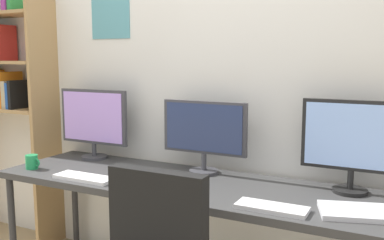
{
  "coord_description": "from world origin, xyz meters",
  "views": [
    {
      "loc": [
        1.11,
        -1.52,
        1.44
      ],
      "look_at": [
        0.0,
        0.65,
        1.09
      ],
      "focal_mm": 40.54,
      "sensor_mm": 36.0,
      "label": 1
    }
  ],
  "objects_px": {
    "desk": "(188,190)",
    "monitor_left": "(94,120)",
    "computer_mouse": "(195,189)",
    "coffee_mug": "(32,162)",
    "bookshelf": "(0,68)",
    "keyboard_left": "(85,178)",
    "laptop_closed": "(356,212)",
    "keyboard_right": "(272,208)",
    "monitor_right": "(353,141)",
    "monitor_center": "(204,132)"
  },
  "relations": [
    {
      "from": "keyboard_right",
      "to": "laptop_closed",
      "type": "bearing_deg",
      "value": 17.72
    },
    {
      "from": "computer_mouse",
      "to": "laptop_closed",
      "type": "distance_m",
      "value": 0.8
    },
    {
      "from": "desk",
      "to": "bookshelf",
      "type": "relative_size",
      "value": 1.13
    },
    {
      "from": "desk",
      "to": "computer_mouse",
      "type": "distance_m",
      "value": 0.21
    },
    {
      "from": "coffee_mug",
      "to": "keyboard_left",
      "type": "bearing_deg",
      "value": -4.49
    },
    {
      "from": "monitor_left",
      "to": "computer_mouse",
      "type": "distance_m",
      "value": 1.07
    },
    {
      "from": "monitor_center",
      "to": "computer_mouse",
      "type": "height_order",
      "value": "monitor_center"
    },
    {
      "from": "monitor_left",
      "to": "keyboard_left",
      "type": "relative_size",
      "value": 1.44
    },
    {
      "from": "monitor_center",
      "to": "desk",
      "type": "bearing_deg",
      "value": -90.0
    },
    {
      "from": "laptop_closed",
      "to": "keyboard_right",
      "type": "bearing_deg",
      "value": -179.32
    },
    {
      "from": "desk",
      "to": "monitor_left",
      "type": "height_order",
      "value": "monitor_left"
    },
    {
      "from": "laptop_closed",
      "to": "monitor_right",
      "type": "bearing_deg",
      "value": 84.67
    },
    {
      "from": "monitor_right",
      "to": "laptop_closed",
      "type": "xyz_separation_m",
      "value": [
        0.07,
        -0.33,
        -0.26
      ]
    },
    {
      "from": "computer_mouse",
      "to": "laptop_closed",
      "type": "height_order",
      "value": "computer_mouse"
    },
    {
      "from": "desk",
      "to": "laptop_closed",
      "type": "xyz_separation_m",
      "value": [
        0.92,
        -0.12,
        0.06
      ]
    },
    {
      "from": "monitor_left",
      "to": "monitor_center",
      "type": "distance_m",
      "value": 0.85
    },
    {
      "from": "keyboard_right",
      "to": "laptop_closed",
      "type": "distance_m",
      "value": 0.38
    },
    {
      "from": "bookshelf",
      "to": "laptop_closed",
      "type": "xyz_separation_m",
      "value": [
        2.7,
        -0.35,
        -0.61
      ]
    },
    {
      "from": "monitor_right",
      "to": "keyboard_left",
      "type": "xyz_separation_m",
      "value": [
        -1.41,
        -0.44,
        -0.26
      ]
    },
    {
      "from": "laptop_closed",
      "to": "computer_mouse",
      "type": "bearing_deg",
      "value": 166.0
    },
    {
      "from": "bookshelf",
      "to": "monitor_center",
      "type": "distance_m",
      "value": 1.82
    },
    {
      "from": "monitor_right",
      "to": "computer_mouse",
      "type": "xyz_separation_m",
      "value": [
        -0.73,
        -0.37,
        -0.26
      ]
    },
    {
      "from": "computer_mouse",
      "to": "laptop_closed",
      "type": "xyz_separation_m",
      "value": [
        0.8,
        0.04,
        -0.0
      ]
    },
    {
      "from": "monitor_center",
      "to": "laptop_closed",
      "type": "distance_m",
      "value": 1.0
    },
    {
      "from": "keyboard_left",
      "to": "computer_mouse",
      "type": "height_order",
      "value": "computer_mouse"
    },
    {
      "from": "monitor_right",
      "to": "computer_mouse",
      "type": "distance_m",
      "value": 0.86
    },
    {
      "from": "monitor_left",
      "to": "keyboard_left",
      "type": "distance_m",
      "value": 0.59
    },
    {
      "from": "monitor_right",
      "to": "laptop_closed",
      "type": "distance_m",
      "value": 0.43
    },
    {
      "from": "monitor_left",
      "to": "coffee_mug",
      "type": "distance_m",
      "value": 0.49
    },
    {
      "from": "computer_mouse",
      "to": "coffee_mug",
      "type": "relative_size",
      "value": 0.91
    },
    {
      "from": "bookshelf",
      "to": "keyboard_left",
      "type": "height_order",
      "value": "bookshelf"
    },
    {
      "from": "monitor_center",
      "to": "laptop_closed",
      "type": "height_order",
      "value": "monitor_center"
    },
    {
      "from": "monitor_right",
      "to": "keyboard_right",
      "type": "bearing_deg",
      "value": -123.27
    },
    {
      "from": "keyboard_right",
      "to": "computer_mouse",
      "type": "height_order",
      "value": "computer_mouse"
    },
    {
      "from": "monitor_left",
      "to": "keyboard_left",
      "type": "xyz_separation_m",
      "value": [
        0.29,
        -0.44,
        -0.26
      ]
    },
    {
      "from": "keyboard_left",
      "to": "desk",
      "type": "bearing_deg",
      "value": 22.33
    },
    {
      "from": "desk",
      "to": "keyboard_left",
      "type": "bearing_deg",
      "value": -157.67
    },
    {
      "from": "monitor_left",
      "to": "monitor_right",
      "type": "xyz_separation_m",
      "value": [
        1.7,
        -0.0,
        0.0
      ]
    },
    {
      "from": "desk",
      "to": "bookshelf",
      "type": "height_order",
      "value": "bookshelf"
    },
    {
      "from": "desk",
      "to": "monitor_center",
      "type": "xyz_separation_m",
      "value": [
        0.0,
        0.21,
        0.3
      ]
    },
    {
      "from": "computer_mouse",
      "to": "desk",
      "type": "bearing_deg",
      "value": 127.42
    },
    {
      "from": "bookshelf",
      "to": "monitor_left",
      "type": "height_order",
      "value": "bookshelf"
    },
    {
      "from": "monitor_center",
      "to": "coffee_mug",
      "type": "bearing_deg",
      "value": -158.25
    },
    {
      "from": "desk",
      "to": "coffee_mug",
      "type": "height_order",
      "value": "coffee_mug"
    },
    {
      "from": "computer_mouse",
      "to": "coffee_mug",
      "type": "distance_m",
      "value": 1.14
    },
    {
      "from": "desk",
      "to": "monitor_left",
      "type": "bearing_deg",
      "value": 165.98
    },
    {
      "from": "keyboard_right",
      "to": "monitor_left",
      "type": "bearing_deg",
      "value": 162.58
    },
    {
      "from": "monitor_right",
      "to": "keyboard_right",
      "type": "height_order",
      "value": "monitor_right"
    },
    {
      "from": "monitor_left",
      "to": "keyboard_left",
      "type": "bearing_deg",
      "value": -56.73
    },
    {
      "from": "keyboard_left",
      "to": "laptop_closed",
      "type": "bearing_deg",
      "value": 4.43
    }
  ]
}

